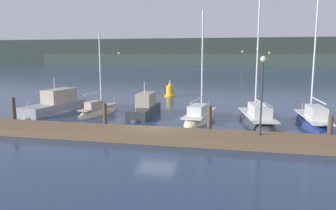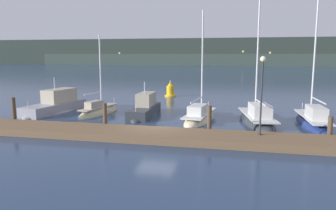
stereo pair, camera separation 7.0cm
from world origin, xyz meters
name	(u,v)px [view 1 (the left image)]	position (x,y,z in m)	size (l,w,h in m)	color
ground_plane	(156,131)	(0.00, 0.00, 0.00)	(400.00, 400.00, 0.00)	navy
dock	(149,135)	(0.00, -1.84, 0.23)	(30.71, 2.80, 0.45)	brown
mooring_pile_0	(14,111)	(-10.39, -0.19, 0.98)	(0.28, 0.28, 1.96)	#4C3D2D
mooring_pile_1	(105,116)	(-3.46, -0.19, 0.89)	(0.28, 0.28, 1.77)	#4C3D2D
mooring_pile_2	(210,120)	(3.46, -0.19, 0.92)	(0.28, 0.28, 1.85)	#4C3D2D
mooring_pile_3	(330,129)	(10.39, -0.19, 0.73)	(0.28, 0.28, 1.46)	#4C3D2D
motorboat_berth_1	(55,108)	(-10.37, 5.12, 0.39)	(3.19, 7.34, 3.48)	gray
sailboat_berth_2	(98,113)	(-6.19, 4.75, 0.11)	(2.12, 5.31, 7.32)	beige
motorboat_berth_3	(145,112)	(-2.30, 5.13, 0.31)	(1.85, 5.93, 3.37)	#2D3338
sailboat_berth_4	(200,118)	(2.31, 4.29, 0.14)	(2.52, 6.59, 8.85)	beige
sailboat_berth_5	(257,120)	(6.54, 4.32, 0.17)	(3.26, 7.70, 10.67)	#2D3338
sailboat_berth_6	(312,122)	(10.35, 4.25, 0.21)	(1.93, 7.30, 11.25)	navy
channel_buoy	(170,91)	(-2.87, 17.68, 0.70)	(1.34, 1.34, 1.90)	gold
dock_lamppost	(262,83)	(6.44, -1.34, 3.38)	(0.32, 0.32, 4.43)	#2D2D33
hillside_backdrop	(225,53)	(-2.13, 136.21, 5.63)	(240.00, 23.00, 12.23)	#28332D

